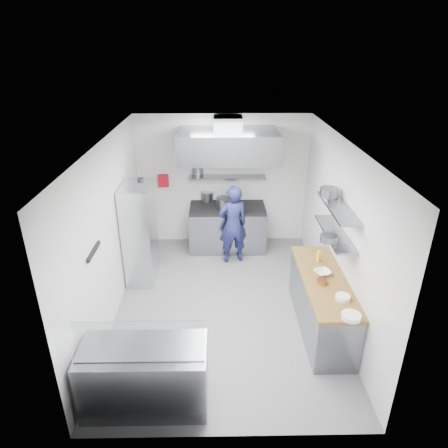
{
  "coord_description": "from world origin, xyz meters",
  "views": [
    {
      "loc": [
        -0.11,
        -5.63,
        4.12
      ],
      "look_at": [
        0.0,
        0.6,
        1.25
      ],
      "focal_mm": 32.0,
      "sensor_mm": 36.0,
      "label": 1
    }
  ],
  "objects_px": {
    "chef": "(233,225)",
    "gas_range": "(227,229)",
    "display_case": "(145,376)",
    "wire_rack": "(140,233)"
  },
  "relations": [
    {
      "from": "gas_range",
      "to": "display_case",
      "type": "distance_m",
      "value": 4.25
    },
    {
      "from": "gas_range",
      "to": "wire_rack",
      "type": "distance_m",
      "value": 2.05
    },
    {
      "from": "chef",
      "to": "gas_range",
      "type": "bearing_deg",
      "value": -96.41
    },
    {
      "from": "gas_range",
      "to": "chef",
      "type": "bearing_deg",
      "value": -81.13
    },
    {
      "from": "gas_range",
      "to": "chef",
      "type": "relative_size",
      "value": 0.99
    },
    {
      "from": "gas_range",
      "to": "display_case",
      "type": "xyz_separation_m",
      "value": [
        -1.1,
        -4.1,
        -0.03
      ]
    },
    {
      "from": "chef",
      "to": "display_case",
      "type": "relative_size",
      "value": 1.08
    },
    {
      "from": "wire_rack",
      "to": "display_case",
      "type": "bearing_deg",
      "value": -79.8
    },
    {
      "from": "wire_rack",
      "to": "display_case",
      "type": "xyz_separation_m",
      "value": [
        0.53,
        -2.94,
        -0.5
      ]
    },
    {
      "from": "display_case",
      "to": "chef",
      "type": "bearing_deg",
      "value": 71.35
    }
  ]
}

